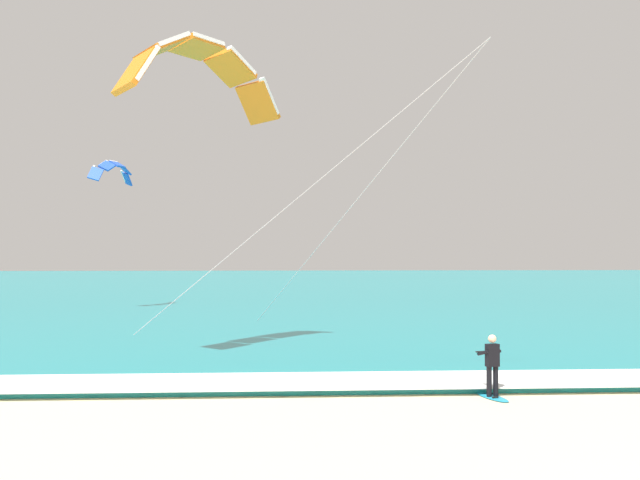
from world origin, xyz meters
The scene contains 6 objects.
sea centered at (0.00, 70.47, 0.10)m, with size 200.00×120.00×0.20m, color teal.
surf_foam centered at (0.00, 11.47, 0.22)m, with size 200.00×2.75×0.04m, color white.
surfboard centered at (-2.74, 9.89, 0.03)m, with size 0.80×1.47×0.09m.
kitesurfer centered at (-2.75, 9.91, 0.94)m, with size 0.61×0.61×1.69m.
kite_primary centered at (-11.28, 16.99, 10.56)m, with size 11.34×9.81×10.43m.
kite_distant centered at (-19.16, 37.88, 9.19)m, with size 2.21×3.90×1.52m.
Camera 1 is at (-8.41, -8.93, 3.91)m, focal length 40.09 mm.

